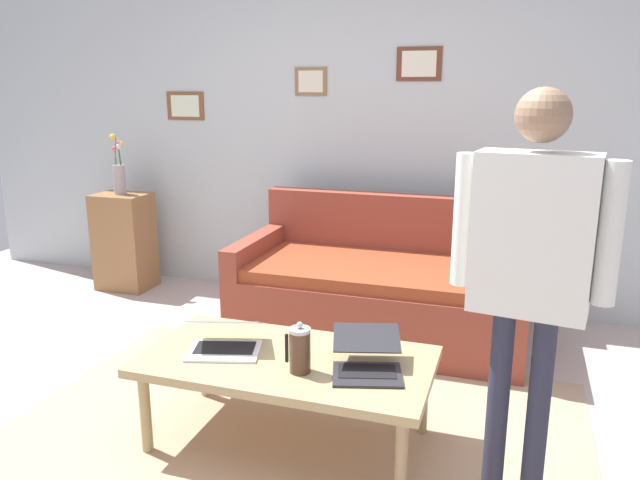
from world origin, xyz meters
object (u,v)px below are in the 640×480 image
object	(u,v)px
laptop_center	(367,361)
french_press	(300,350)
couch	(381,289)
flower_vase	(119,173)
coffee_table	(287,366)
person_standing	(531,255)
side_shelf	(124,241)
laptop_left	(225,341)

from	to	relation	value
laptop_center	french_press	xyz separation A→B (m)	(0.27, 0.10, 0.06)
laptop_center	french_press	world-z (taller)	french_press
couch	flower_vase	distance (m)	2.30
coffee_table	flower_vase	world-z (taller)	flower_vase
flower_vase	person_standing	world-z (taller)	person_standing
french_press	side_shelf	size ratio (longest dim) A/B	0.29
coffee_table	side_shelf	world-z (taller)	side_shelf
couch	person_standing	bearing A→B (deg)	119.18
laptop_left	flower_vase	bearing A→B (deg)	-43.97
side_shelf	flower_vase	size ratio (longest dim) A/B	1.65
laptop_center	side_shelf	distance (m)	2.98
coffee_table	laptop_center	xyz separation A→B (m)	(-0.37, 0.02, 0.09)
french_press	laptop_left	bearing A→B (deg)	-14.21
laptop_left	flower_vase	world-z (taller)	flower_vase
coffee_table	person_standing	size ratio (longest dim) A/B	0.81
laptop_left	person_standing	xyz separation A→B (m)	(-1.29, 0.14, 0.56)
coffee_table	person_standing	bearing A→B (deg)	171.38
laptop_left	french_press	distance (m)	0.42
flower_vase	person_standing	distance (m)	3.57
laptop_left	french_press	world-z (taller)	french_press
laptop_left	laptop_center	size ratio (longest dim) A/B	0.94
coffee_table	side_shelf	xyz separation A→B (m)	(2.07, -1.69, 0.01)
person_standing	side_shelf	bearing A→B (deg)	-31.05
french_press	flower_vase	distance (m)	2.85
laptop_left	flower_vase	size ratio (longest dim) A/B	0.84
side_shelf	french_press	bearing A→B (deg)	140.25
laptop_left	flower_vase	distance (m)	2.50
coffee_table	flower_vase	xyz separation A→B (m)	(2.07, -1.69, 0.56)
coffee_table	laptop_left	world-z (taller)	laptop_left
laptop_left	laptop_center	xyz separation A→B (m)	(-0.68, 0.01, -0.00)
couch	side_shelf	distance (m)	2.21
flower_vase	couch	bearing A→B (deg)	172.66
couch	side_shelf	world-z (taller)	couch
french_press	flower_vase	size ratio (longest dim) A/B	0.48
french_press	person_standing	bearing A→B (deg)	177.67
couch	coffee_table	world-z (taller)	couch
couch	side_shelf	bearing A→B (deg)	-7.34
laptop_left	french_press	bearing A→B (deg)	165.79
laptop_left	person_standing	distance (m)	1.42
laptop_center	couch	bearing A→B (deg)	-79.98
laptop_center	french_press	distance (m)	0.29
flower_vase	french_press	bearing A→B (deg)	140.25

